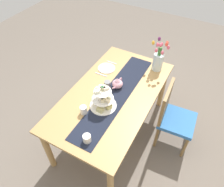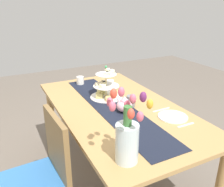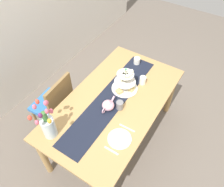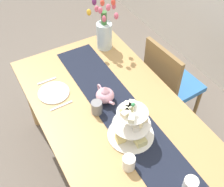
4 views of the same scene
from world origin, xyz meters
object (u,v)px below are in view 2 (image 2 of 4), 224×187
Objects in this scene: mug_grey at (131,101)px; mug_white_text at (110,85)px; teapot at (124,105)px; knife_left at (161,110)px; tiered_cake_stand at (106,87)px; tulip_vase at (127,136)px; cream_jug at (80,80)px; dinner_plate_left at (173,117)px; dining_table at (117,116)px; fork_left at (186,125)px; chair_left at (43,172)px.

mug_grey is 0.46m from mug_white_text.
mug_grey is at bearing -55.74° from teapot.
teapot is 0.32m from knife_left.
tulip_vase reaches higher than tiered_cake_stand.
tulip_vase is 2.61× the size of knife_left.
cream_jug is 0.37× the size of dinner_plate_left.
dinner_plate_left reaches higher than dining_table.
teapot is at bearing 70.13° from knife_left.
tiered_cake_stand is 1.79× the size of knife_left.
teapot is at bearing 165.98° from mug_white_text.
mug_grey is (-0.28, -0.10, -0.05)m from tiered_cake_stand.
dinner_plate_left is at bearing -168.44° from mug_white_text.
tulip_vase reaches higher than dining_table.
mug_white_text is at bearing 9.79° from fork_left.
tiered_cake_stand is at bearing 0.77° from dining_table.
teapot reaches higher than dining_table.
cream_jug is (0.46, 0.09, -0.06)m from tiered_cake_stand.
knife_left is (-0.45, -0.30, -0.10)m from tiered_cake_stand.
chair_left is at bearing 103.09° from mug_grey.
fork_left is (0.16, -0.59, -0.16)m from tulip_vase.
mug_grey is at bearing 31.01° from dinner_plate_left.
fork_left is at bearing 180.00° from dinner_plate_left.
dinner_plate_left is (-0.25, -0.29, -0.05)m from teapot.
dinner_plate_left is at bearing 0.00° from fork_left.
dinner_plate_left is at bearing -130.59° from teapot.
fork_left is 1.58× the size of mug_grey.
dining_table is at bearing -70.95° from chair_left.
cream_jug is 0.77m from mug_grey.
knife_left is (0.45, -0.59, -0.16)m from tulip_vase.
chair_left is at bearing 82.51° from dinner_plate_left.
cream_jug is 1.27m from fork_left.
mug_grey is (0.63, -0.40, -0.11)m from tulip_vase.
dinner_plate_left is (-1.06, -0.38, -0.04)m from cream_jug.
knife_left is 1.79× the size of mug_grey.
cream_jug is 0.99m from knife_left.
chair_left reaches higher than dining_table.
chair_left is 0.78m from teapot.
dinner_plate_left is (-0.38, -0.29, 0.10)m from dining_table.
mug_white_text is (0.46, -0.03, -0.00)m from mug_grey.
teapot reaches higher than mug_white_text.
chair_left is at bearing 127.75° from mug_white_text.
mug_grey reaches higher than dinner_plate_left.
mug_white_text reaches higher than cream_jug.
tulip_vase is (-0.90, 0.30, 0.06)m from tiered_cake_stand.
tulip_vase is at bearing 158.41° from mug_white_text.
dinner_plate_left is (-0.13, -1.00, 0.26)m from chair_left.
tulip_vase is 2.96× the size of fork_left.
mug_grey is (0.46, 0.19, 0.05)m from fork_left.
teapot is 0.81m from cream_jug.
tiered_cake_stand reaches higher than dinner_plate_left.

